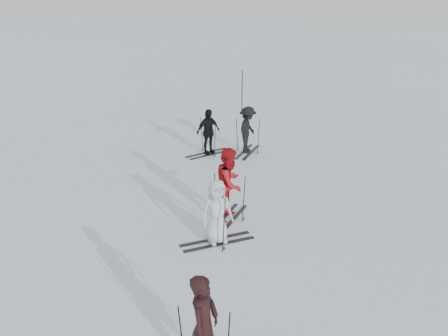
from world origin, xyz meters
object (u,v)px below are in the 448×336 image
skier_uphill_far (248,130)px  skier_red (230,185)px  skier_uphill_left (208,132)px  skier_grey (217,213)px  piste_marker (242,92)px  skier_near_dark (204,328)px

skier_uphill_far → skier_red: bearing=-166.5°
skier_red → skier_uphill_left: skier_red is taller
skier_grey → skier_uphill_left: 6.44m
skier_red → piste_marker: 10.89m
skier_grey → skier_uphill_left: (-3.53, 5.38, 0.03)m
skier_near_dark → skier_grey: size_ratio=1.13×
skier_grey → piste_marker: size_ratio=0.77×
skier_grey → piste_marker: (-5.17, 11.05, 0.24)m
skier_red → skier_uphill_far: size_ratio=1.14×
skier_uphill_left → skier_uphill_far: skier_uphill_far is taller
skier_uphill_left → piste_marker: 5.90m
skier_red → skier_uphill_left: bearing=30.0°
skier_near_dark → skier_uphill_left: (-5.51, 9.13, -0.07)m
skier_uphill_left → skier_uphill_far: 1.41m
skier_near_dark → skier_red: bearing=15.4°
skier_near_dark → skier_uphill_left: skier_near_dark is taller
skier_near_dark → piste_marker: (-7.15, 14.79, 0.14)m
skier_near_dark → skier_uphill_far: bearing=14.0°
skier_red → skier_uphill_far: skier_red is taller
skier_near_dark → skier_uphill_far: (-4.37, 9.96, -0.05)m
skier_red → skier_grey: skier_red is taller
skier_uphill_far → piste_marker: piste_marker is taller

